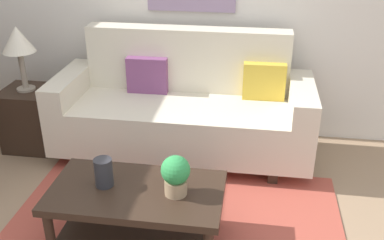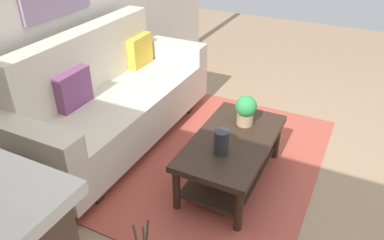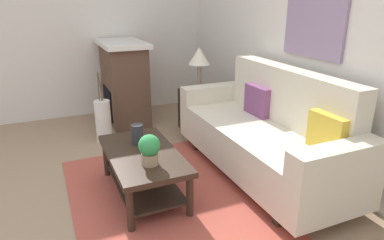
# 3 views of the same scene
# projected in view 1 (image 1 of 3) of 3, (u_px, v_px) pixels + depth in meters

# --- Properties ---
(area_rug) EXTENTS (2.34, 1.63, 0.01)m
(area_rug) POSITION_uv_depth(u_px,v_px,m) (173.00, 230.00, 3.09)
(area_rug) COLOR #B24C3D
(area_rug) RESTS_ON ground_plane
(couch) EXTENTS (2.20, 0.84, 1.08)m
(couch) POSITION_uv_depth(u_px,v_px,m) (183.00, 109.00, 3.89)
(couch) COLOR beige
(couch) RESTS_ON ground_plane
(throw_pillow_plum) EXTENTS (0.36, 0.13, 0.32)m
(throw_pillow_plum) POSITION_uv_depth(u_px,v_px,m) (148.00, 75.00, 3.94)
(throw_pillow_plum) COLOR #7A4270
(throw_pillow_plum) RESTS_ON couch
(throw_pillow_mustard) EXTENTS (0.36, 0.13, 0.32)m
(throw_pillow_mustard) POSITION_uv_depth(u_px,v_px,m) (264.00, 81.00, 3.81)
(throw_pillow_mustard) COLOR gold
(throw_pillow_mustard) RESTS_ON couch
(coffee_table) EXTENTS (1.10, 0.60, 0.43)m
(coffee_table) POSITION_uv_depth(u_px,v_px,m) (137.00, 204.00, 2.85)
(coffee_table) COLOR #332319
(coffee_table) RESTS_ON ground_plane
(tabletop_vase) EXTENTS (0.12, 0.12, 0.19)m
(tabletop_vase) POSITION_uv_depth(u_px,v_px,m) (104.00, 172.00, 2.79)
(tabletop_vase) COLOR #2D2D33
(tabletop_vase) RESTS_ON coffee_table
(potted_plant_tabletop) EXTENTS (0.18, 0.18, 0.26)m
(potted_plant_tabletop) POSITION_uv_depth(u_px,v_px,m) (176.00, 174.00, 2.69)
(potted_plant_tabletop) COLOR tan
(potted_plant_tabletop) RESTS_ON coffee_table
(side_table) EXTENTS (0.44, 0.44, 0.56)m
(side_table) POSITION_uv_depth(u_px,v_px,m) (31.00, 118.00, 4.07)
(side_table) COLOR #332319
(side_table) RESTS_ON ground_plane
(table_lamp) EXTENTS (0.28, 0.28, 0.57)m
(table_lamp) POSITION_uv_depth(u_px,v_px,m) (18.00, 42.00, 3.75)
(table_lamp) COLOR gray
(table_lamp) RESTS_ON side_table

